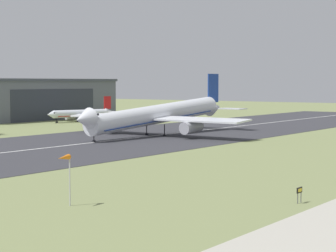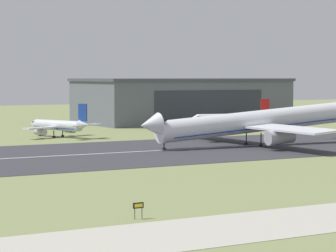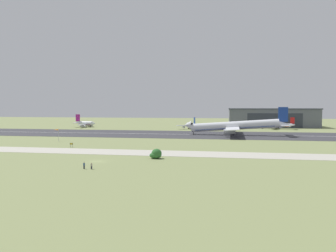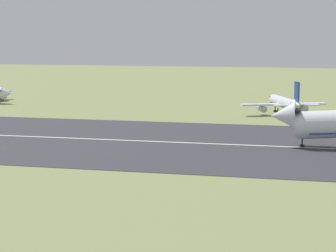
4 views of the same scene
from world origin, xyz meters
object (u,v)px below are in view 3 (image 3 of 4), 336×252
at_px(airplane_landing, 235,126).
at_px(spectator_right, 91,166).
at_px(spectator_left, 84,165).
at_px(windsock_pole, 56,130).
at_px(airplane_parked_centre, 276,125).
at_px(airplane_parked_west, 191,125).
at_px(runway_sign, 71,144).
at_px(shrub_clump, 156,154).
at_px(airplane_parked_east, 85,124).

bearing_deg(airplane_landing, spectator_right, -110.10).
xyz_separation_m(spectator_left, spectator_right, (2.04, -0.06, -0.09)).
bearing_deg(windsock_pole, spectator_left, -56.12).
relative_size(airplane_landing, spectator_right, 35.68).
bearing_deg(airplane_parked_centre, spectator_left, -113.89).
distance_m(airplane_parked_west, windsock_pole, 106.33).
bearing_deg(runway_sign, spectator_left, -60.01).
xyz_separation_m(shrub_clump, spectator_left, (-14.91, -19.74, -0.36)).
height_order(windsock_pole, runway_sign, windsock_pole).
xyz_separation_m(airplane_landing, windsock_pole, (-82.09, -47.94, -0.12)).
relative_size(windsock_pole, spectator_right, 3.48).
distance_m(windsock_pole, runway_sign, 26.24).
distance_m(airplane_parked_east, runway_sign, 128.82).
bearing_deg(airplane_landing, windsock_pole, -149.71).
bearing_deg(windsock_pole, spectator_right, -54.83).
relative_size(windsock_pole, spectator_left, 3.21).
xyz_separation_m(airplane_parked_centre, runway_sign, (-95.56, -122.19, -1.46)).
distance_m(airplane_parked_centre, spectator_right, 177.31).
height_order(airplane_parked_east, windsock_pole, airplane_parked_east).
bearing_deg(spectator_left, shrub_clump, 52.93).
bearing_deg(shrub_clump, airplane_parked_west, 91.02).
height_order(airplane_parked_centre, windsock_pole, airplane_parked_centre).
xyz_separation_m(airplane_landing, shrub_clump, (-26.73, -88.43, -3.91)).
height_order(airplane_landing, airplane_parked_centre, airplane_landing).
relative_size(airplane_parked_centre, spectator_right, 15.95).
bearing_deg(spectator_right, airplane_landing, 69.90).
xyz_separation_m(windsock_pole, spectator_left, (40.44, -60.23, -4.14)).
distance_m(airplane_parked_west, spectator_right, 152.81).
bearing_deg(airplane_parked_centre, airplane_parked_east, -179.06).
distance_m(airplane_parked_east, spectator_right, 176.22).
relative_size(airplane_parked_east, spectator_right, 15.19).
bearing_deg(airplane_parked_east, airplane_parked_centre, 0.94).
bearing_deg(airplane_landing, airplane_parked_west, 123.34).
bearing_deg(shrub_clump, windsock_pole, 143.82).
bearing_deg(airplane_landing, airplane_parked_centre, 60.84).
distance_m(airplane_landing, spectator_right, 115.33).
bearing_deg(runway_sign, airplane_parked_east, 111.49).
bearing_deg(runway_sign, airplane_landing, 46.07).
xyz_separation_m(airplane_parked_west, windsock_pole, (-53.00, -92.15, 2.14)).
relative_size(spectator_left, spectator_right, 1.08).
bearing_deg(airplane_landing, runway_sign, -133.93).
bearing_deg(airplane_parked_centre, windsock_pole, -137.66).
distance_m(airplane_parked_west, airplane_parked_east, 83.58).
bearing_deg(runway_sign, airplane_parked_centre, 51.97).
relative_size(airplane_landing, spectator_left, 32.88).
xyz_separation_m(shrub_clump, runway_sign, (-38.35, 20.87, 0.01)).
bearing_deg(airplane_parked_east, runway_sign, -68.51).
distance_m(airplane_landing, runway_sign, 93.88).
distance_m(airplane_landing, shrub_clump, 92.46).
bearing_deg(airplane_parked_west, windsock_pole, -119.90).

